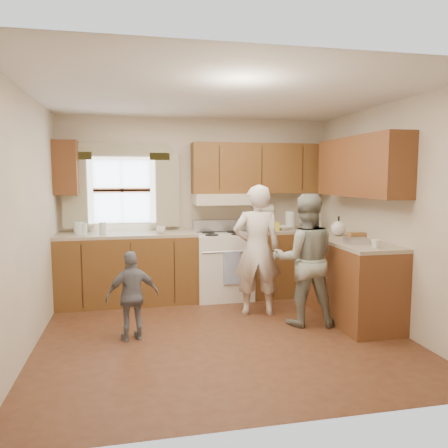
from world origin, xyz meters
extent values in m
plane|color=#4A2717|center=(0.00, 0.00, 0.00)|extent=(3.80, 3.80, 0.00)
plane|color=white|center=(0.00, 0.00, 2.50)|extent=(3.80, 3.80, 0.00)
plane|color=beige|center=(0.00, 1.75, 1.25)|extent=(3.80, 0.00, 3.80)
plane|color=beige|center=(0.00, -1.75, 1.25)|extent=(3.80, 0.00, 3.80)
plane|color=beige|center=(-1.90, 0.00, 1.25)|extent=(0.00, 3.50, 3.50)
plane|color=beige|center=(1.90, 0.00, 1.25)|extent=(0.00, 3.50, 3.50)
cube|color=#47290F|center=(-0.99, 1.45, 0.45)|extent=(1.82, 0.60, 0.90)
cube|color=#47290F|center=(1.29, 1.45, 0.45)|extent=(1.22, 0.60, 0.90)
cube|color=#472510|center=(1.60, 0.32, 0.45)|extent=(0.60, 1.65, 0.90)
cube|color=tan|center=(-0.99, 1.45, 0.92)|extent=(1.82, 0.60, 0.04)
cube|color=tan|center=(1.29, 1.45, 0.92)|extent=(1.22, 0.60, 0.04)
cube|color=tan|center=(1.60, 0.32, 0.92)|extent=(0.60, 1.65, 0.04)
cube|color=#47290F|center=(0.90, 1.58, 1.80)|extent=(2.00, 0.33, 0.70)
cube|color=#472510|center=(-1.75, 1.58, 1.80)|extent=(0.30, 0.33, 0.70)
cube|color=#472510|center=(1.73, 0.32, 1.80)|extent=(0.33, 1.65, 0.70)
cube|color=beige|center=(0.30, 1.52, 1.38)|extent=(0.76, 0.45, 0.15)
cube|color=silver|center=(-1.05, 1.73, 1.50)|extent=(0.90, 0.03, 0.90)
cube|color=gold|center=(-1.63, 1.68, 1.50)|extent=(0.40, 0.05, 1.02)
cube|color=gold|center=(-0.47, 1.68, 1.50)|extent=(0.40, 0.05, 1.02)
cube|color=gold|center=(-1.05, 1.68, 2.02)|extent=(1.30, 0.05, 0.22)
cylinder|color=white|center=(0.95, 1.65, 1.22)|extent=(0.27, 0.12, 0.12)
imported|color=silver|center=(-0.56, 1.32, 0.99)|extent=(0.14, 0.14, 0.09)
imported|color=silver|center=(1.70, 1.45, 1.08)|extent=(0.15, 0.15, 0.27)
imported|color=silver|center=(1.18, 1.37, 0.97)|extent=(0.28, 0.28, 0.06)
imported|color=silver|center=(1.58, -0.32, 0.99)|extent=(0.12, 0.12, 0.09)
cylinder|color=silver|center=(-1.60, 1.39, 1.03)|extent=(0.10, 0.10, 0.17)
cylinder|color=silver|center=(-1.54, 1.43, 1.02)|extent=(0.09, 0.09, 0.15)
cube|color=olive|center=(0.86, 1.29, 0.95)|extent=(0.23, 0.17, 0.02)
cube|color=yellow|center=(0.98, 1.38, 0.99)|extent=(0.20, 0.14, 0.11)
cylinder|color=silver|center=(1.26, 1.38, 1.07)|extent=(0.13, 0.13, 0.26)
cylinder|color=silver|center=(1.48, 1.37, 1.04)|extent=(0.11, 0.11, 0.19)
sphere|color=silver|center=(1.63, 0.64, 1.03)|extent=(0.19, 0.19, 0.19)
cube|color=olive|center=(1.67, 0.26, 0.99)|extent=(0.20, 0.11, 0.09)
cube|color=silver|center=(1.54, -0.01, 0.97)|extent=(0.27, 0.18, 0.06)
cylinder|color=silver|center=(-1.30, 1.42, 1.02)|extent=(0.09, 0.09, 0.15)
cube|color=silver|center=(0.30, 1.43, 0.45)|extent=(0.76, 0.64, 0.90)
cube|color=#B7B7BC|center=(0.30, 1.69, 0.99)|extent=(0.76, 0.10, 0.16)
cylinder|color=#B7B7BC|center=(0.30, 1.11, 0.70)|extent=(0.68, 0.03, 0.03)
cube|color=#435B9E|center=(0.35, 1.09, 0.48)|extent=(0.22, 0.02, 0.42)
cylinder|color=black|center=(0.12, 1.55, 0.91)|extent=(0.18, 0.18, 0.01)
cylinder|color=black|center=(0.48, 1.55, 0.91)|extent=(0.18, 0.18, 0.01)
cylinder|color=black|center=(0.12, 1.30, 0.91)|extent=(0.18, 0.18, 0.01)
cylinder|color=black|center=(0.48, 1.30, 0.91)|extent=(0.18, 0.18, 0.01)
imported|color=beige|center=(0.55, 0.62, 0.79)|extent=(0.64, 0.48, 1.59)
imported|color=#23362A|center=(0.99, 0.16, 0.75)|extent=(0.82, 0.70, 1.50)
imported|color=slate|center=(-0.94, 0.06, 0.47)|extent=(0.58, 0.34, 0.93)
camera|label=1|loc=(-0.91, -4.42, 1.69)|focal=35.00mm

